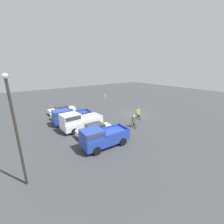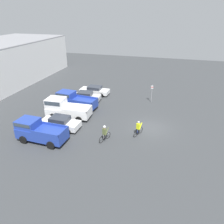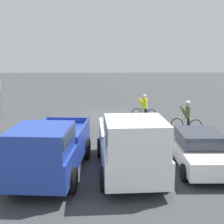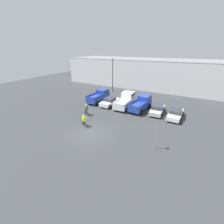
# 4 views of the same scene
# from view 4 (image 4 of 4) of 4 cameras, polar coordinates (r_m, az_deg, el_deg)

# --- Properties ---
(ground_plane) EXTENTS (80.00, 80.00, 0.00)m
(ground_plane) POSITION_cam_4_polar(r_m,az_deg,el_deg) (18.73, -7.90, -7.93)
(ground_plane) COLOR #383A3D
(warehouse_building) EXTENTS (47.23, 12.80, 6.99)m
(warehouse_building) POSITION_cam_4_polar(r_m,az_deg,el_deg) (42.65, 15.81, 14.11)
(warehouse_building) COLOR silver
(warehouse_building) RESTS_ON ground_plane
(pickup_truck_0) EXTENTS (2.36, 5.11, 2.17)m
(pickup_truck_0) POSITION_cam_4_polar(r_m,az_deg,el_deg) (29.12, -4.79, 6.17)
(pickup_truck_0) COLOR #233D9E
(pickup_truck_0) RESTS_ON ground_plane
(sedan_0) EXTENTS (2.06, 4.46, 1.43)m
(sedan_0) POSITION_cam_4_polar(r_m,az_deg,el_deg) (27.14, -0.86, 4.05)
(sedan_0) COLOR white
(sedan_0) RESTS_ON ground_plane
(pickup_truck_1) EXTENTS (2.48, 5.46, 2.35)m
(pickup_truck_1) POSITION_cam_4_polar(r_m,az_deg,el_deg) (26.55, 5.32, 4.61)
(pickup_truck_1) COLOR white
(pickup_truck_1) RESTS_ON ground_plane
(pickup_truck_2) EXTENTS (2.56, 5.50, 2.16)m
(pickup_truck_2) POSITION_cam_4_polar(r_m,az_deg,el_deg) (25.69, 11.22, 3.45)
(pickup_truck_2) COLOR #233D9E
(pickup_truck_2) RESTS_ON ground_plane
(sedan_1) EXTENTS (2.16, 4.47, 1.35)m
(sedan_1) POSITION_cam_4_polar(r_m,az_deg,el_deg) (24.77, 16.81, 1.00)
(sedan_1) COLOR silver
(sedan_1) RESTS_ON ground_plane
(sedan_2) EXTENTS (1.98, 4.54, 1.33)m
(sedan_2) POSITION_cam_4_polar(r_m,az_deg,el_deg) (24.04, 23.04, -0.59)
(sedan_2) COLOR white
(sedan_2) RESTS_ON ground_plane
(cyclist_0) EXTENTS (1.63, 0.72, 1.67)m
(cyclist_0) POSITION_cam_4_polar(r_m,az_deg,el_deg) (20.06, -10.61, -3.25)
(cyclist_0) COLOR black
(cyclist_0) RESTS_ON ground_plane
(cyclist_1) EXTENTS (1.64, 0.72, 1.75)m
(cyclist_1) POSITION_cam_4_polar(r_m,az_deg,el_deg) (23.36, -9.78, 0.97)
(cyclist_1) COLOR black
(cyclist_1) RESTS_ON ground_plane
(fire_lane_sign) EXTENTS (0.07, 0.30, 2.59)m
(fire_lane_sign) POSITION_cam_4_polar(r_m,az_deg,el_deg) (15.81, 16.49, -8.53)
(fire_lane_sign) COLOR #9E9EA3
(fire_lane_sign) RESTS_ON ground_plane
(lamppost) EXTENTS (0.36, 0.36, 7.65)m
(lamppost) POSITION_cam_4_polar(r_m,az_deg,el_deg) (34.84, 0.26, 14.63)
(lamppost) COLOR #2D2823
(lamppost) RESTS_ON ground_plane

